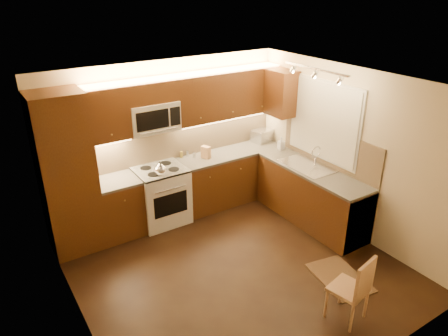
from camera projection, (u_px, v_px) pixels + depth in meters
floor at (237, 268)px, 5.68m from camera, size 4.00×4.00×0.01m
ceiling at (240, 86)px, 4.65m from camera, size 4.00×4.00×0.01m
wall_back at (167, 139)px, 6.70m from camera, size 4.00×0.01×2.50m
wall_front at (369, 273)px, 3.63m from camera, size 4.00×0.01×2.50m
wall_left at (73, 235)px, 4.17m from camera, size 0.01×4.00×2.50m
wall_right at (350, 153)px, 6.16m from camera, size 0.01×4.00×2.50m
pantry at (67, 175)px, 5.69m from camera, size 0.70×0.60×2.30m
base_cab_back_left at (119, 208)px, 6.31m from camera, size 0.62×0.60×0.86m
counter_back_left at (116, 181)px, 6.13m from camera, size 0.62×0.60×0.04m
base_cab_back_right at (231, 177)px, 7.32m from camera, size 1.92×0.60×0.86m
counter_back_right at (231, 153)px, 7.13m from camera, size 1.92×0.60×0.04m
base_cab_right at (311, 197)px, 6.65m from camera, size 0.60×2.00×0.86m
counter_right at (313, 171)px, 6.46m from camera, size 0.60×2.00×0.04m
dishwasher at (345, 216)px, 6.11m from camera, size 0.58×0.60×0.84m
backsplash_back at (187, 138)px, 6.88m from camera, size 3.30×0.02×0.60m
backsplash_right at (329, 148)px, 6.48m from camera, size 0.02×2.00×0.60m
upper_cab_back_left at (105, 114)px, 5.81m from camera, size 0.62×0.35×0.75m
upper_cab_back_right at (227, 94)px, 6.82m from camera, size 1.92×0.35×0.75m
upper_cab_bridge at (150, 92)px, 6.07m from camera, size 0.76×0.35×0.31m
upper_cab_right_corner at (281, 93)px, 6.88m from camera, size 0.35×0.50×0.75m
stove at (162, 195)px, 6.62m from camera, size 0.76×0.65×0.92m
microwave at (152, 117)px, 6.21m from camera, size 0.76×0.38×0.44m
window_frame at (324, 121)px, 6.43m from camera, size 0.03×1.44×1.24m
window_blinds at (323, 121)px, 6.42m from camera, size 0.02×1.36×1.16m
sink at (307, 162)px, 6.54m from camera, size 0.52×0.86×0.15m
faucet at (316, 155)px, 6.60m from camera, size 0.20×0.04×0.30m
track_light_bar at (316, 69)px, 5.74m from camera, size 0.04×1.20×0.03m
kettle at (160, 168)px, 6.20m from camera, size 0.22×0.22×0.21m
toaster_oven at (262, 136)px, 7.55m from camera, size 0.41×0.33×0.22m
knife_block at (206, 152)px, 6.84m from camera, size 0.14×0.17×0.20m
spice_jar_a at (194, 155)px, 6.88m from camera, size 0.05×0.05×0.10m
spice_jar_b at (181, 155)px, 6.88m from camera, size 0.06×0.06×0.10m
spice_jar_c at (187, 153)px, 6.93m from camera, size 0.04×0.04×0.10m
spice_jar_d at (205, 151)px, 7.05m from camera, size 0.05×0.05×0.09m
soap_bottle at (281, 143)px, 7.20m from camera, size 0.10×0.11×0.22m
rug at (340, 277)px, 5.49m from camera, size 0.69×0.91×0.01m
dining_chair at (348, 287)px, 4.69m from camera, size 0.45×0.45×0.85m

